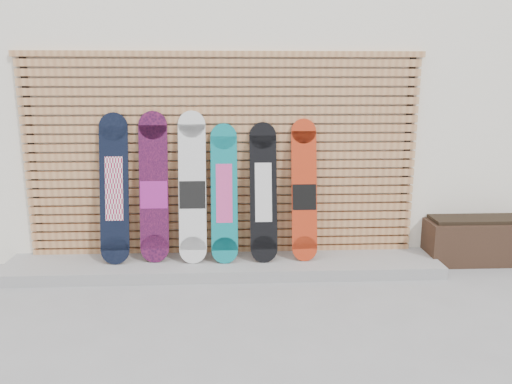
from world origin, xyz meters
TOP-DOWN VIEW (x-y plane):
  - ground at (0.00, 0.00)m, footprint 80.00×80.00m
  - building at (0.50, 3.50)m, footprint 12.00×5.00m
  - concrete_step at (-0.15, 0.68)m, footprint 4.60×0.70m
  - slat_wall at (-0.15, 0.97)m, footprint 4.26×0.08m
  - planter_box at (2.68, 0.85)m, footprint 1.15×0.48m
  - snowboard_0 at (-1.28, 0.77)m, footprint 0.30×0.35m
  - snowboard_1 at (-0.87, 0.79)m, footprint 0.30×0.31m
  - snowboard_2 at (-0.47, 0.76)m, footprint 0.29×0.36m
  - snowboard_3 at (-0.14, 0.76)m, footprint 0.28×0.37m
  - snowboard_4 at (0.28, 0.76)m, footprint 0.29×0.37m
  - snowboard_5 at (0.71, 0.77)m, footprint 0.27×0.34m

SIDE VIEW (x-z plane):
  - ground at x=0.00m, z-range 0.00..0.00m
  - concrete_step at x=-0.15m, z-range 0.00..0.12m
  - planter_box at x=2.68m, z-range 0.00..0.51m
  - snowboard_3 at x=-0.14m, z-range 0.12..1.56m
  - snowboard_4 at x=0.28m, z-range 0.12..1.57m
  - snowboard_5 at x=0.71m, z-range 0.11..1.59m
  - snowboard_1 at x=-0.87m, z-range 0.11..1.68m
  - snowboard_2 at x=-0.47m, z-range 0.11..1.68m
  - snowboard_0 at x=-1.28m, z-range 0.12..1.68m
  - slat_wall at x=-0.15m, z-range 0.06..2.35m
  - building at x=0.50m, z-range 0.00..3.60m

